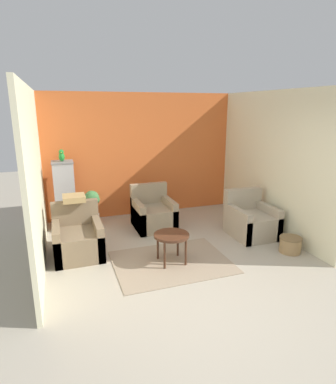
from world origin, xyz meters
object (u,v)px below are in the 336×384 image
object	(u,v)px
coffee_table	(172,237)
armchair_right	(251,221)
armchair_middle	(153,214)
parrot	(62,156)
birdcage	(65,196)
wicker_basket	(290,244)
armchair_left	(78,239)
potted_plant	(92,205)

from	to	relation	value
coffee_table	armchair_right	xyz separation A→B (m)	(1.83, 0.56, -0.15)
armchair_middle	parrot	size ratio (longest dim) A/B	3.59
armchair_middle	birdcage	bearing A→B (deg)	161.63
coffee_table	wicker_basket	bearing A→B (deg)	-8.63
birdcage	parrot	bearing A→B (deg)	90.00
armchair_left	parrot	world-z (taller)	parrot
coffee_table	wicker_basket	world-z (taller)	coffee_table
potted_plant	armchair_middle	bearing A→B (deg)	-25.27
armchair_left	birdcage	world-z (taller)	birdcage
potted_plant	coffee_table	bearing A→B (deg)	-65.23
birdcage	potted_plant	distance (m)	0.57
armchair_left	parrot	xyz separation A→B (m)	(-0.13, 1.40, 1.21)
armchair_right	parrot	distance (m)	3.90
armchair_middle	parrot	distance (m)	2.15
birdcage	potted_plant	size ratio (longest dim) A/B	1.86
armchair_right	wicker_basket	bearing A→B (deg)	-75.77
wicker_basket	armchair_middle	bearing A→B (deg)	134.56
coffee_table	birdcage	size ratio (longest dim) A/B	0.41
armchair_left	armchair_middle	world-z (taller)	same
parrot	coffee_table	bearing A→B (deg)	-55.01
armchair_left	birdcage	distance (m)	1.45
armchair_left	armchair_middle	bearing A→B (deg)	28.12
birdcage	parrot	size ratio (longest dim) A/B	5.77
armchair_left	birdcage	size ratio (longest dim) A/B	0.62
parrot	wicker_basket	xyz separation A→B (m)	(3.57, -2.47, -1.35)
armchair_left	armchair_middle	distance (m)	1.77
coffee_table	armchair_left	world-z (taller)	armchair_left
parrot	armchair_right	bearing A→B (deg)	-25.54
birdcage	parrot	xyz separation A→B (m)	(0.00, 0.00, 0.82)
armchair_left	birdcage	xyz separation A→B (m)	(-0.13, 1.39, 0.39)
wicker_basket	birdcage	bearing A→B (deg)	145.31
armchair_right	wicker_basket	xyz separation A→B (m)	(0.22, -0.87, -0.14)
coffee_table	parrot	world-z (taller)	parrot
armchair_left	potted_plant	distance (m)	1.45
coffee_table	armchair_middle	distance (m)	1.61
wicker_basket	armchair_right	bearing A→B (deg)	104.23
birdcage	potted_plant	bearing A→B (deg)	-1.02
armchair_middle	parrot	xyz separation A→B (m)	(-1.69, 0.56, 1.21)
wicker_basket	armchair_left	bearing A→B (deg)	162.63
armchair_middle	armchair_left	bearing A→B (deg)	-151.88
armchair_right	potted_plant	world-z (taller)	armchair_right
armchair_right	potted_plant	xyz separation A→B (m)	(-2.83, 1.59, 0.15)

